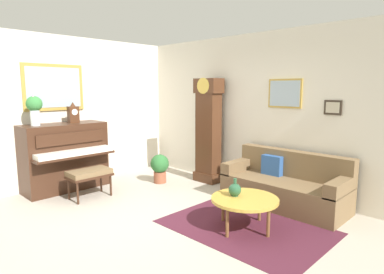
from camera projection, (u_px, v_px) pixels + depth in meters
ground_plane at (147, 225)px, 4.55m from camera, size 6.40×6.00×0.10m
wall_left at (60, 111)px, 6.13m from camera, size 0.13×4.90×2.80m
wall_back at (249, 112)px, 6.02m from camera, size 5.30×0.13×2.80m
area_rug at (246, 227)px, 4.35m from camera, size 2.10×1.50×0.01m
piano at (65, 156)px, 5.91m from camera, size 0.87×1.44×1.21m
piano_bench at (89, 174)px, 5.47m from camera, size 0.42×0.70×0.48m
grandfather_clock at (208, 133)px, 6.37m from camera, size 0.52×0.34×2.03m
couch at (285, 186)px, 5.14m from camera, size 1.90×0.80×0.84m
coffee_table at (245, 200)px, 4.26m from camera, size 0.88×0.88×0.42m
mantel_clock at (73, 113)px, 5.93m from camera, size 0.13×0.18×0.38m
flower_vase at (34, 107)px, 5.44m from camera, size 0.26×0.26×0.58m
green_jug at (235, 190)px, 4.31m from camera, size 0.17×0.17×0.24m
potted_plant at (160, 166)px, 6.36m from camera, size 0.36×0.36×0.56m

